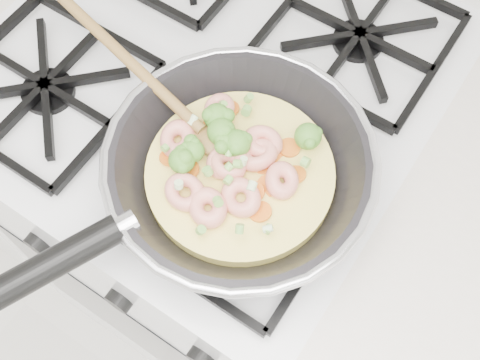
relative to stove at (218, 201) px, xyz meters
The scene contains 2 objects.
stove is the anchor object (origin of this frame).
skillet 0.53m from the stove, 44.55° to the right, with size 0.50×0.46×0.09m.
Camera 1 is at (0.31, 1.32, 1.55)m, focal length 44.32 mm.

